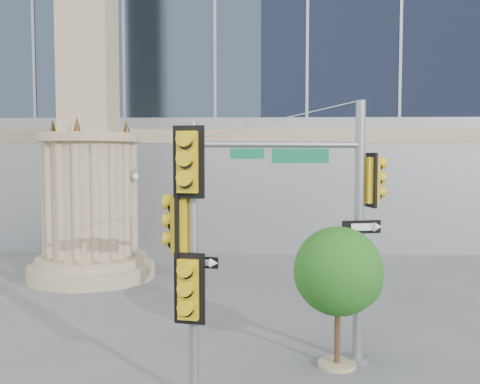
{
  "coord_description": "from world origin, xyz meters",
  "views": [
    {
      "loc": [
        -0.13,
        -9.54,
        4.28
      ],
      "look_at": [
        -0.51,
        2.0,
        3.52
      ],
      "focal_mm": 40.0,
      "sensor_mm": 36.0,
      "label": 1
    }
  ],
  "objects": [
    {
      "name": "monument",
      "position": [
        -6.0,
        9.0,
        5.52
      ],
      "size": [
        4.4,
        4.4,
        16.6
      ],
      "color": "tan",
      "rests_on": "ground"
    },
    {
      "name": "main_signal_pole",
      "position": [
        1.01,
        1.3,
        3.37
      ],
      "size": [
        4.17,
        1.22,
        5.43
      ],
      "rotation": [
        0.0,
        0.0,
        0.21
      ],
      "color": "slate",
      "rests_on": "ground"
    },
    {
      "name": "secondary_signal_pole",
      "position": [
        -1.31,
        -0.52,
        2.86
      ],
      "size": [
        0.85,
        0.72,
        4.88
      ],
      "rotation": [
        0.0,
        0.0,
        -0.18
      ],
      "color": "slate",
      "rests_on": "ground"
    },
    {
      "name": "street_tree",
      "position": [
        1.53,
        1.21,
        1.9
      ],
      "size": [
        1.85,
        1.8,
        2.88
      ],
      "color": "tan",
      "rests_on": "ground"
    }
  ]
}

